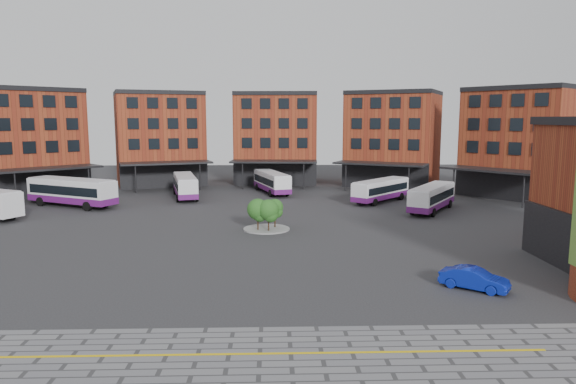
{
  "coord_description": "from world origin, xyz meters",
  "views": [
    {
      "loc": [
        2.62,
        -35.73,
        10.49
      ],
      "look_at": [
        3.96,
        9.21,
        4.0
      ],
      "focal_mm": 32.0,
      "sensor_mm": 36.0,
      "label": 1
    }
  ],
  "objects_px": {
    "bus_c": "(185,186)",
    "bus_d": "(272,182)",
    "tree_island": "(266,212)",
    "bus_b": "(72,192)",
    "bus_e": "(381,190)",
    "bus_f": "(432,197)",
    "blue_car": "(474,279)"
  },
  "relations": [
    {
      "from": "bus_c",
      "to": "bus_d",
      "type": "xyz_separation_m",
      "value": [
        11.45,
        3.97,
        -0.02
      ]
    },
    {
      "from": "tree_island",
      "to": "bus_c",
      "type": "relative_size",
      "value": 0.4
    },
    {
      "from": "bus_d",
      "to": "bus_b",
      "type": "bearing_deg",
      "value": -172.91
    },
    {
      "from": "bus_b",
      "to": "bus_e",
      "type": "height_order",
      "value": "bus_b"
    },
    {
      "from": "bus_c",
      "to": "bus_e",
      "type": "bearing_deg",
      "value": -23.07
    },
    {
      "from": "bus_b",
      "to": "bus_f",
      "type": "bearing_deg",
      "value": -68.17
    },
    {
      "from": "tree_island",
      "to": "bus_d",
      "type": "xyz_separation_m",
      "value": [
        0.48,
        24.39,
        -0.18
      ]
    },
    {
      "from": "tree_island",
      "to": "blue_car",
      "type": "height_order",
      "value": "tree_island"
    },
    {
      "from": "bus_c",
      "to": "bus_d",
      "type": "distance_m",
      "value": 12.12
    },
    {
      "from": "bus_f",
      "to": "blue_car",
      "type": "xyz_separation_m",
      "value": [
        -5.67,
        -26.8,
        -0.91
      ]
    },
    {
      "from": "bus_c",
      "to": "blue_car",
      "type": "bearing_deg",
      "value": -71.15
    },
    {
      "from": "bus_f",
      "to": "blue_car",
      "type": "height_order",
      "value": "bus_f"
    },
    {
      "from": "bus_c",
      "to": "blue_car",
      "type": "height_order",
      "value": "bus_c"
    },
    {
      "from": "bus_f",
      "to": "bus_b",
      "type": "bearing_deg",
      "value": -151.98
    },
    {
      "from": "bus_e",
      "to": "blue_car",
      "type": "bearing_deg",
      "value": -49.1
    },
    {
      "from": "bus_e",
      "to": "bus_f",
      "type": "relative_size",
      "value": 0.9
    },
    {
      "from": "bus_c",
      "to": "bus_d",
      "type": "height_order",
      "value": "bus_c"
    },
    {
      "from": "bus_b",
      "to": "bus_d",
      "type": "height_order",
      "value": "bus_b"
    },
    {
      "from": "bus_f",
      "to": "bus_e",
      "type": "bearing_deg",
      "value": 157.81
    },
    {
      "from": "bus_d",
      "to": "tree_island",
      "type": "bearing_deg",
      "value": -107.93
    },
    {
      "from": "bus_f",
      "to": "blue_car",
      "type": "bearing_deg",
      "value": -68.34
    },
    {
      "from": "tree_island",
      "to": "blue_car",
      "type": "relative_size",
      "value": 1.08
    },
    {
      "from": "bus_e",
      "to": "bus_f",
      "type": "distance_m",
      "value": 7.93
    },
    {
      "from": "blue_car",
      "to": "bus_e",
      "type": "bearing_deg",
      "value": 34.46
    },
    {
      "from": "bus_b",
      "to": "bus_f",
      "type": "height_order",
      "value": "bus_b"
    },
    {
      "from": "tree_island",
      "to": "bus_b",
      "type": "height_order",
      "value": "bus_b"
    },
    {
      "from": "bus_c",
      "to": "bus_f",
      "type": "height_order",
      "value": "bus_c"
    },
    {
      "from": "tree_island",
      "to": "bus_f",
      "type": "xyz_separation_m",
      "value": [
        18.72,
        9.74,
        -0.2
      ]
    },
    {
      "from": "bus_b",
      "to": "bus_e",
      "type": "bearing_deg",
      "value": -58.85
    },
    {
      "from": "bus_b",
      "to": "bus_e",
      "type": "xyz_separation_m",
      "value": [
        37.56,
        2.45,
        -0.3
      ]
    },
    {
      "from": "tree_island",
      "to": "blue_car",
      "type": "distance_m",
      "value": 21.5
    },
    {
      "from": "bus_c",
      "to": "bus_f",
      "type": "distance_m",
      "value": 31.55
    }
  ]
}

